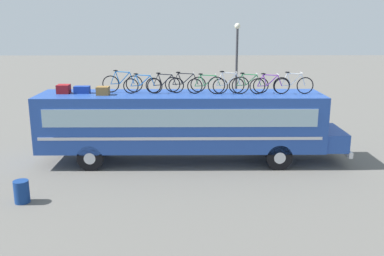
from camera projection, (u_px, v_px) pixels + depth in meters
ground_plane at (181, 161)px, 18.71m from camera, size 120.00×120.00×0.00m
bus at (185, 121)px, 18.28m from camera, size 13.04×2.55×3.00m
luggage_bag_1 at (64, 89)px, 18.00m from camera, size 0.51×0.51×0.37m
luggage_bag_2 at (82, 90)px, 18.04m from camera, size 0.65×0.37×0.30m
luggage_bag_3 at (103, 91)px, 17.63m from camera, size 0.50×0.48×0.34m
rooftop_bicycle_1 at (122, 83)px, 18.19m from camera, size 1.72×0.44×0.96m
rooftop_bicycle_2 at (143, 85)px, 17.88m from camera, size 1.65×0.44×0.86m
rooftop_bicycle_3 at (165, 85)px, 18.02m from camera, size 1.62×0.44×0.88m
rooftop_bicycle_4 at (185, 84)px, 18.28m from camera, size 1.76×0.44×0.88m
rooftop_bicycle_5 at (207, 85)px, 17.86m from camera, size 1.71×0.44×0.86m
rooftop_bicycle_6 at (228, 85)px, 17.77m from camera, size 1.74×0.44×0.97m
rooftop_bicycle_7 at (249, 85)px, 17.97m from camera, size 1.68×0.44×0.88m
rooftop_bicycle_8 at (270, 85)px, 17.78m from camera, size 1.68×0.44×0.88m
rooftop_bicycle_9 at (293, 85)px, 17.80m from camera, size 1.69×0.44×0.94m
trash_bin at (22, 192)px, 14.37m from camera, size 0.51×0.51×0.77m
street_lamp at (237, 65)px, 24.68m from camera, size 0.33×0.33×5.86m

